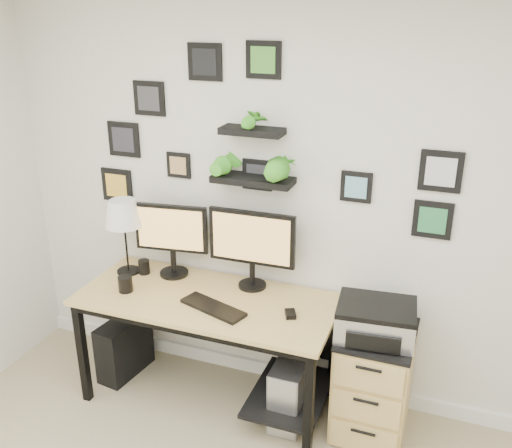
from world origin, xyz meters
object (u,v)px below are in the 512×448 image
at_px(mug, 125,284).
at_px(file_cabinet, 373,381).
at_px(pc_tower_black, 125,347).
at_px(printer, 376,320).
at_px(monitor_right, 252,243).
at_px(desk, 215,313).
at_px(table_lamp, 123,215).
at_px(pc_tower_grey, 292,388).
at_px(monitor_left, 172,235).

relative_size(mug, file_cabinet, 0.15).
height_order(pc_tower_black, printer, printer).
distance_m(pc_tower_black, file_cabinet, 1.72).
relative_size(monitor_right, mug, 5.52).
xyz_separation_m(desk, table_lamp, (-0.68, 0.10, 0.53)).
relative_size(desk, file_cabinet, 2.39).
distance_m(pc_tower_grey, printer, 0.73).
xyz_separation_m(mug, file_cabinet, (1.55, 0.20, -0.47)).
bearing_deg(printer, file_cabinet, 65.36).
height_order(monitor_left, monitor_right, monitor_right).
bearing_deg(table_lamp, mug, -61.18).
bearing_deg(monitor_left, mug, -119.68).
bearing_deg(monitor_right, printer, -11.45).
bearing_deg(file_cabinet, printer, -114.64).
xyz_separation_m(pc_tower_black, file_cabinet, (1.71, 0.05, 0.13)).
bearing_deg(file_cabinet, pc_tower_black, -178.30).
bearing_deg(desk, table_lamp, 171.54).
relative_size(monitor_right, printer, 1.19).
bearing_deg(table_lamp, monitor_right, 6.05).
relative_size(monitor_left, pc_tower_black, 1.21).
bearing_deg(file_cabinet, pc_tower_grey, -169.59).
distance_m(desk, monitor_right, 0.50).
bearing_deg(printer, monitor_left, 174.05).
height_order(monitor_left, printer, monitor_left).
bearing_deg(pc_tower_black, desk, 7.49).
bearing_deg(file_cabinet, monitor_right, 170.82).
bearing_deg(mug, table_lamp, 118.82).
bearing_deg(pc_tower_black, monitor_right, 19.89).
xyz_separation_m(monitor_right, table_lamp, (-0.86, -0.09, 0.10)).
bearing_deg(printer, monitor_right, 168.55).
bearing_deg(pc_tower_black, table_lamp, 81.91).
bearing_deg(printer, desk, -178.43).
height_order(monitor_right, pc_tower_grey, monitor_right).
bearing_deg(desk, mug, -165.85).
relative_size(table_lamp, printer, 1.10).
bearing_deg(table_lamp, desk, -8.46).
bearing_deg(pc_tower_grey, table_lamp, 173.79).
xyz_separation_m(monitor_left, pc_tower_grey, (0.90, -0.20, -0.83)).
xyz_separation_m(table_lamp, file_cabinet, (1.69, -0.04, -0.83)).
bearing_deg(file_cabinet, table_lamp, 178.54).
bearing_deg(printer, mug, -173.86).
bearing_deg(pc_tower_black, file_cabinet, 9.79).
xyz_separation_m(desk, monitor_right, (0.18, 0.19, 0.43)).
bearing_deg(monitor_left, file_cabinet, -4.61).
distance_m(table_lamp, file_cabinet, 1.88).
bearing_deg(desk, printer, 1.57).
bearing_deg(monitor_left, desk, -24.38).
xyz_separation_m(monitor_right, file_cabinet, (0.83, -0.13, -0.72)).
bearing_deg(mug, printer, 6.14).
distance_m(desk, monitor_left, 0.58).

